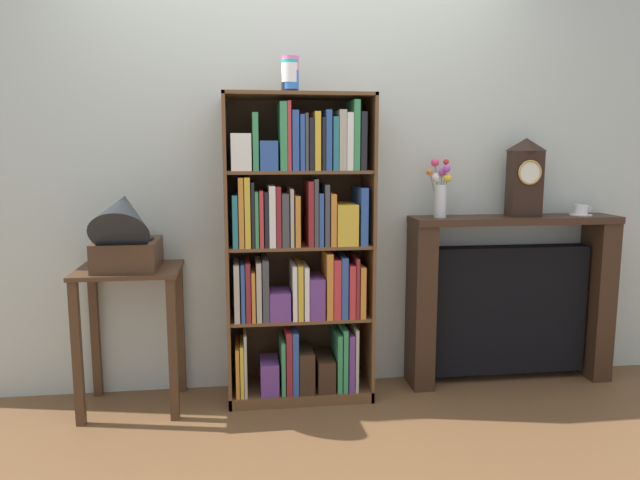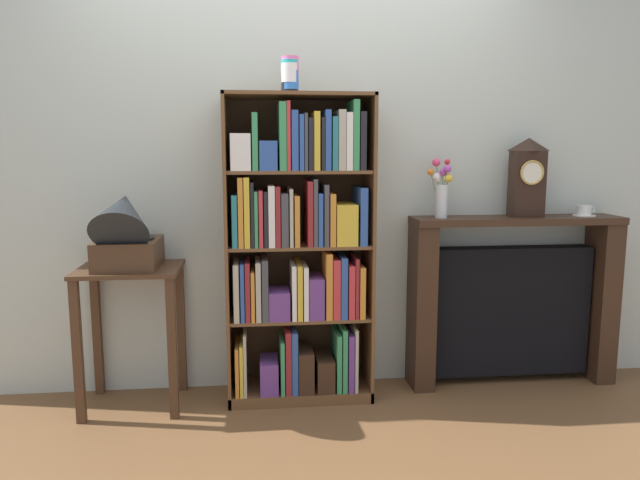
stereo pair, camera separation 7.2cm
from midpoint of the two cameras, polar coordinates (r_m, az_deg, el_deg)
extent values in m
cube|color=brown|center=(3.44, -2.47, -15.25)|extent=(7.97, 6.40, 0.02)
cube|color=beige|center=(3.46, 0.01, 7.24)|extent=(4.97, 0.08, 2.60)
cube|color=brown|center=(3.26, -9.51, -1.10)|extent=(0.02, 0.35, 1.68)
cube|color=brown|center=(3.32, 4.03, -0.81)|extent=(0.02, 0.35, 1.68)
cube|color=#4C311C|center=(3.44, -2.92, -0.49)|extent=(0.80, 0.01, 1.68)
cube|color=brown|center=(3.23, -2.78, 13.71)|extent=(0.80, 0.35, 0.02)
cube|color=brown|center=(3.49, -2.58, -14.17)|extent=(0.80, 0.35, 0.06)
cube|color=orange|center=(3.40, -8.54, -11.92)|extent=(0.02, 0.28, 0.27)
cube|color=gold|center=(3.38, -8.14, -11.91)|extent=(0.02, 0.25, 0.29)
cube|color=#B2A893|center=(3.40, -7.81, -11.26)|extent=(0.02, 0.30, 0.35)
cube|color=#663884|center=(3.38, -5.54, -12.80)|extent=(0.10, 0.21, 0.18)
cube|color=#388E56|center=(3.38, -4.29, -11.70)|extent=(0.02, 0.25, 0.30)
cube|color=maroon|center=(3.39, -3.77, -11.15)|extent=(0.03, 0.29, 0.35)
cube|color=#2D519E|center=(3.37, -3.14, -11.29)|extent=(0.03, 0.24, 0.35)
cube|color=#382316|center=(3.41, -2.07, -12.17)|extent=(0.08, 0.25, 0.23)
cube|color=#382316|center=(3.44, -0.24, -12.43)|extent=(0.10, 0.27, 0.18)
cube|color=#388E56|center=(3.42, 0.96, -11.20)|extent=(0.03, 0.28, 0.33)
cube|color=#388E56|center=(3.40, 1.56, -11.07)|extent=(0.03, 0.24, 0.36)
cube|color=#663884|center=(3.42, 2.14, -11.28)|extent=(0.03, 0.24, 0.32)
cube|color=#B2A893|center=(3.43, 2.56, -10.89)|extent=(0.02, 0.28, 0.35)
cube|color=brown|center=(3.35, -2.63, -7.22)|extent=(0.76, 0.33, 0.02)
cube|color=#B2A893|center=(3.25, -8.63, -4.80)|extent=(0.03, 0.24, 0.31)
cube|color=#2D519E|center=(3.26, -8.07, -4.76)|extent=(0.02, 0.25, 0.31)
cube|color=maroon|center=(3.26, -7.58, -4.67)|extent=(0.03, 0.26, 0.32)
cube|color=orange|center=(3.27, -7.09, -5.07)|extent=(0.02, 0.27, 0.27)
cube|color=#B2A893|center=(3.26, -6.58, -4.67)|extent=(0.03, 0.25, 0.32)
cube|color=#424247|center=(3.28, -5.97, -4.44)|extent=(0.03, 0.31, 0.33)
cube|color=#663884|center=(3.26, -4.58, -6.13)|extent=(0.11, 0.20, 0.15)
cube|color=white|center=(3.27, -3.24, -4.75)|extent=(0.02, 0.27, 0.30)
cube|color=gold|center=(3.30, -2.73, -4.66)|extent=(0.03, 0.31, 0.30)
cube|color=white|center=(3.27, -2.11, -4.84)|extent=(0.03, 0.25, 0.29)
cube|color=#663884|center=(3.28, -1.10, -5.38)|extent=(0.08, 0.23, 0.22)
cube|color=orange|center=(3.27, 0.05, -4.16)|extent=(0.03, 0.24, 0.36)
cube|color=#C63338|center=(3.30, 0.73, -4.39)|extent=(0.04, 0.27, 0.33)
cube|color=#2D519E|center=(3.29, 1.46, -4.33)|extent=(0.03, 0.24, 0.34)
cube|color=#C63338|center=(3.33, 2.07, -4.56)|extent=(0.03, 0.30, 0.29)
cube|color=maroon|center=(3.31, 2.62, -4.29)|extent=(0.02, 0.27, 0.33)
cube|color=orange|center=(3.31, 3.17, -4.73)|extent=(0.03, 0.24, 0.28)
cube|color=brown|center=(3.26, -2.68, -0.44)|extent=(0.76, 0.33, 0.02)
cube|color=teal|center=(3.21, -8.79, 1.96)|extent=(0.03, 0.29, 0.28)
cube|color=orange|center=(3.19, -8.24, 2.75)|extent=(0.03, 0.27, 0.37)
cube|color=gold|center=(3.18, -7.66, 2.76)|extent=(0.03, 0.25, 0.37)
cube|color=black|center=(3.18, -7.16, 2.54)|extent=(0.02, 0.25, 0.34)
cube|color=#388E56|center=(3.21, -6.80, 2.16)|extent=(0.02, 0.29, 0.29)
cube|color=#C63338|center=(3.18, -6.36, 2.15)|extent=(0.02, 0.24, 0.30)
cube|color=black|center=(3.19, -5.89, 2.12)|extent=(0.02, 0.25, 0.29)
cube|color=white|center=(3.18, -5.35, 2.39)|extent=(0.03, 0.23, 0.32)
cube|color=maroon|center=(3.19, -4.77, 2.37)|extent=(0.03, 0.25, 0.32)
cube|color=#424247|center=(3.20, -4.12, 2.07)|extent=(0.04, 0.25, 0.28)
cube|color=#B2A893|center=(3.22, -3.54, 2.33)|extent=(0.02, 0.30, 0.31)
cube|color=orange|center=(3.22, -2.99, 2.00)|extent=(0.03, 0.28, 0.27)
cube|color=maroon|center=(3.23, -1.79, 2.71)|extent=(0.03, 0.31, 0.34)
cube|color=#424247|center=(3.22, -1.28, 2.81)|extent=(0.02, 0.29, 0.36)
cube|color=#2D519E|center=(3.24, -0.83, 2.17)|extent=(0.02, 0.31, 0.28)
cube|color=#424247|center=(3.20, -0.20, 2.51)|extent=(0.02, 0.23, 0.33)
cube|color=orange|center=(3.22, 0.37, 2.11)|extent=(0.03, 0.25, 0.28)
cube|color=gold|center=(3.23, 1.73, 1.61)|extent=(0.11, 0.25, 0.22)
cube|color=#2D519E|center=(3.26, 3.22, 2.44)|extent=(0.04, 0.28, 0.31)
cube|color=brown|center=(3.22, -2.73, 6.61)|extent=(0.76, 0.33, 0.02)
cube|color=white|center=(3.15, -8.26, 8.37)|extent=(0.10, 0.22, 0.19)
cube|color=#388E56|center=(3.19, -6.94, 9.33)|extent=(0.03, 0.29, 0.29)
cube|color=#2D519E|center=(3.15, -5.67, 8.08)|extent=(0.09, 0.22, 0.15)
cube|color=#388E56|center=(3.19, -4.34, 9.87)|extent=(0.04, 0.27, 0.35)
cube|color=#C63338|center=(3.18, -3.80, 9.91)|extent=(0.02, 0.26, 0.35)
cube|color=#2D519E|center=(3.17, -3.20, 9.50)|extent=(0.03, 0.24, 0.31)
cube|color=#2D519E|center=(3.19, -2.58, 9.32)|extent=(0.02, 0.27, 0.29)
cube|color=#424247|center=(3.18, -2.14, 9.38)|extent=(0.02, 0.24, 0.29)
cube|color=black|center=(3.21, -1.74, 9.17)|extent=(0.03, 0.31, 0.27)
cube|color=gold|center=(3.22, -1.19, 9.46)|extent=(0.03, 0.31, 0.30)
cube|color=black|center=(3.21, -0.59, 9.20)|extent=(0.02, 0.28, 0.27)
cube|color=#2D519E|center=(3.22, -0.13, 9.53)|extent=(0.03, 0.29, 0.31)
cube|color=teal|center=(3.20, 0.56, 9.23)|extent=(0.03, 0.26, 0.28)
cube|color=#B2A893|center=(3.23, 1.17, 9.54)|extent=(0.04, 0.30, 0.31)
cube|color=white|center=(3.23, 1.86, 9.42)|extent=(0.03, 0.28, 0.30)
cube|color=#388E56|center=(3.22, 2.51, 9.99)|extent=(0.03, 0.26, 0.36)
cube|color=black|center=(3.24, 3.13, 9.44)|extent=(0.03, 0.28, 0.30)
cylinder|color=black|center=(3.19, -3.58, 14.81)|extent=(0.09, 0.09, 0.10)
cylinder|color=blue|center=(3.19, -3.55, 15.13)|extent=(0.09, 0.09, 0.10)
cylinder|color=green|center=(3.20, -3.58, 15.43)|extent=(0.09, 0.09, 0.10)
cylinder|color=white|center=(3.20, -3.58, 15.75)|extent=(0.09, 0.09, 0.10)
cylinder|color=#28B2B7|center=(3.20, -3.57, 16.06)|extent=(0.09, 0.09, 0.10)
cylinder|color=pink|center=(3.21, -3.54, 16.37)|extent=(0.09, 0.09, 0.10)
cube|color=#472D1C|center=(3.29, -18.54, -2.77)|extent=(0.53, 0.44, 0.02)
cube|color=#472D1C|center=(3.27, -22.94, -10.09)|extent=(0.04, 0.04, 0.75)
cube|color=#472D1C|center=(3.17, -14.62, -10.22)|extent=(0.04, 0.04, 0.75)
cube|color=#472D1C|center=(3.61, -21.37, -8.22)|extent=(0.04, 0.04, 0.75)
cube|color=#472D1C|center=(3.53, -13.88, -8.26)|extent=(0.04, 0.04, 0.75)
cube|color=#472D1C|center=(3.28, -18.61, -1.30)|extent=(0.32, 0.36, 0.15)
cylinder|color=black|center=(3.26, -18.68, 0.09)|extent=(0.27, 0.27, 0.01)
cylinder|color=#1E2328|center=(3.21, -18.88, 0.37)|extent=(0.03, 0.03, 0.06)
cone|color=#1E2328|center=(3.15, -19.15, 2.34)|extent=(0.30, 0.39, 0.40)
cube|color=#382316|center=(3.63, 17.69, 1.87)|extent=(1.23, 0.26, 0.04)
cube|color=#382316|center=(3.52, 9.09, -6.32)|extent=(0.12, 0.23, 0.96)
cube|color=#382316|center=(3.98, 24.62, -5.28)|extent=(0.12, 0.23, 0.96)
cube|color=black|center=(3.76, 17.06, -6.39)|extent=(0.95, 0.13, 0.77)
cube|color=black|center=(3.63, 18.54, 5.15)|extent=(0.18, 0.11, 0.38)
pyramid|color=black|center=(3.63, 18.72, 8.71)|extent=(0.18, 0.11, 0.07)
cylinder|color=silver|center=(3.58, 19.00, 6.17)|extent=(0.13, 0.01, 0.13)
torus|color=#B79347|center=(3.58, 19.02, 6.17)|extent=(0.14, 0.01, 0.14)
cylinder|color=silver|center=(3.45, 10.92, 3.71)|extent=(0.07, 0.07, 0.19)
cylinder|color=#4C753D|center=(3.44, 10.93, 4.41)|extent=(0.02, 0.01, 0.24)
sphere|color=#B24CB7|center=(3.43, 11.10, 6.44)|extent=(0.04, 0.04, 0.04)
cylinder|color=#4C753D|center=(3.45, 10.71, 4.16)|extent=(0.02, 0.03, 0.21)
sphere|color=silver|center=(3.45, 10.55, 5.92)|extent=(0.05, 0.05, 0.05)
cylinder|color=#4C753D|center=(3.47, 11.17, 4.90)|extent=(0.04, 0.04, 0.30)
sphere|color=red|center=(3.49, 11.45, 7.38)|extent=(0.03, 0.03, 0.03)
cylinder|color=#4C753D|center=(3.43, 11.06, 4.56)|extent=(0.03, 0.05, 0.26)
sphere|color=#B24CB7|center=(3.41, 11.48, 6.74)|extent=(0.04, 0.04, 0.04)
cylinder|color=#4C753D|center=(3.44, 11.15, 4.12)|extent=(0.04, 0.04, 0.21)
sphere|color=yellow|center=(3.42, 11.59, 5.86)|extent=(0.05, 0.05, 0.05)
cylinder|color=#4C753D|center=(3.46, 10.41, 4.44)|extent=(0.06, 0.05, 0.25)
sphere|color=orange|center=(3.46, 9.91, 6.47)|extent=(0.04, 0.04, 0.04)
cylinder|color=#4C753D|center=(3.46, 10.65, 4.88)|extent=(0.03, 0.04, 0.30)
sphere|color=#EA4275|center=(3.47, 10.43, 7.34)|extent=(0.05, 0.05, 0.05)
cylinder|color=white|center=(3.82, 23.29, 2.24)|extent=(0.13, 0.13, 0.01)
cylinder|color=white|center=(3.82, 23.32, 2.71)|extent=(0.08, 0.08, 0.06)
torus|color=white|center=(3.84, 23.95, 2.75)|extent=(0.04, 0.01, 0.04)
camera|label=1|loc=(0.04, -90.63, -0.10)|focal=33.24mm
camera|label=2|loc=(0.04, 89.37, 0.10)|focal=33.24mm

